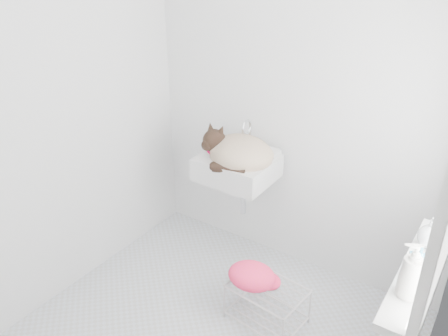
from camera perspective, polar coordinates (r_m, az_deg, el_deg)
The scene contains 11 objects.
back_wall at distance 3.00m, azimuth 9.42°, elevation 8.73°, with size 2.20×0.02×2.50m, color white.
left_wall at distance 2.92m, azimuth -19.88°, elevation 7.03°, with size 0.02×2.00×2.50m, color white.
windowsill at distance 2.24m, azimuth 23.62°, elevation -12.02°, with size 0.16×0.88×0.04m, color white.
sink at distance 3.06m, azimuth 1.73°, elevation 1.39°, with size 0.49×0.43×0.20m, color white.
faucet at distance 3.14m, azimuth 3.52°, elevation 4.85°, with size 0.18×0.13×0.18m, color silver, non-canonical shape.
cat at distance 3.02m, azimuth 1.74°, elevation 1.92°, with size 0.48×0.40×0.30m.
wire_rack at distance 2.93m, azimuth 5.46°, elevation -16.50°, with size 0.44×0.31×0.26m, color silver.
towel at distance 2.85m, azimuth 3.53°, elevation -14.02°, with size 0.31×0.22×0.13m, color #EE3A10.
bottle_a at distance 2.06m, azimuth 22.14°, elevation -14.77°, with size 0.08×0.08×0.22m, color silver.
bottle_b at distance 2.17m, azimuth 22.99°, elevation -12.70°, with size 0.07×0.08×0.17m, color teal.
bottle_c at distance 2.39m, azimuth 24.49°, elevation -8.97°, with size 0.12×0.12×0.15m, color white.
Camera 1 is at (1.17, -1.61, 2.14)m, focal length 36.03 mm.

